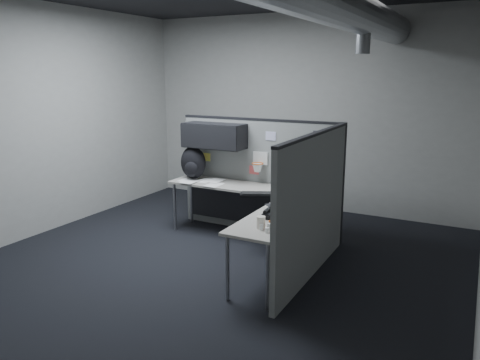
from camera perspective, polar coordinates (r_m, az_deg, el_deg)
The scene contains 12 objects.
room at distance 5.05m, azimuth 2.73°, elevation 11.20°, with size 5.62×5.62×3.22m.
partition_back at distance 6.63m, azimuth 0.80°, elevation 2.08°, with size 2.44×0.42×1.63m.
partition_right at distance 5.24m, azimuth 8.97°, elevation -3.05°, with size 0.07×2.23×1.63m.
desk at distance 6.08m, azimuth 1.87°, elevation -2.66°, with size 2.31×2.11×0.73m.
monitor at distance 6.03m, azimuth 8.78°, elevation 0.63°, with size 0.59×0.59×0.48m.
keyboard at distance 5.90m, azimuth 2.47°, elevation -1.75°, with size 0.53×0.38×0.04m.
mouse at distance 5.51m, azimuth 4.57°, elevation -2.90°, with size 0.30×0.31×0.05m.
phone at distance 5.04m, azimuth 3.97°, elevation -4.20°, with size 0.20×0.22×0.10m.
bottles at distance 4.65m, azimuth 3.38°, elevation -5.69°, with size 0.13×0.18×0.08m.
cup at distance 4.69m, azimuth 2.57°, elevation -5.17°, with size 0.09×0.09×0.12m, color silver.
papers at distance 6.66m, azimuth -4.63°, elevation -0.18°, with size 0.68×0.50×0.01m.
backpack at distance 6.82m, azimuth -5.74°, elevation 2.05°, with size 0.41×0.37×0.48m.
Camera 1 is at (2.69, -4.57, 2.26)m, focal length 35.00 mm.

